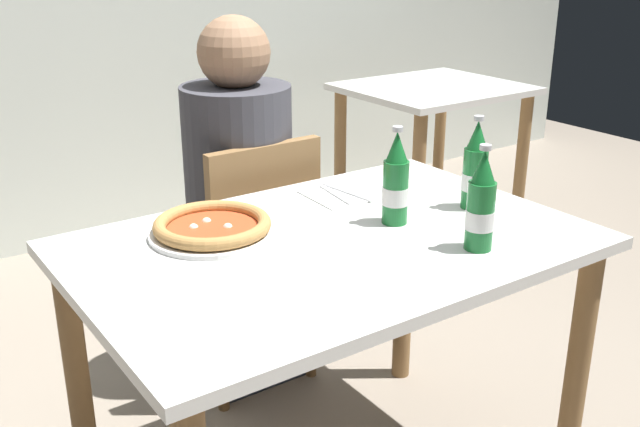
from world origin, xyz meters
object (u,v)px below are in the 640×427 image
object	(u,v)px
pizza_margherita_near	(212,227)
beer_bottle_left	(397,184)
chair_behind_table	(249,249)
dining_table_main	(332,283)
diner_seated	(240,214)
dining_table_background	(432,118)
beer_bottle_right	(475,170)
napkin_with_cutlery	(341,194)
beer_bottle_center	(481,206)

from	to	relation	value
pizza_margherita_near	beer_bottle_left	world-z (taller)	beer_bottle_left
chair_behind_table	dining_table_main	bearing A→B (deg)	79.16
diner_seated	beer_bottle_left	distance (m)	0.72
diner_seated	dining_table_background	xyz separation A→B (m)	(1.40, 0.62, 0.01)
beer_bottle_right	napkin_with_cutlery	bearing A→B (deg)	129.78
dining_table_background	beer_bottle_left	xyz separation A→B (m)	(-1.32, -1.28, 0.26)
diner_seated	dining_table_background	size ratio (longest dim) A/B	1.51
chair_behind_table	pizza_margherita_near	xyz separation A→B (m)	(-0.33, -0.43, 0.29)
beer_bottle_center	napkin_with_cutlery	distance (m)	0.49
chair_behind_table	beer_bottle_center	distance (m)	0.93
dining_table_background	beer_bottle_center	xyz separation A→B (m)	(-1.27, -1.51, 0.26)
chair_behind_table	beer_bottle_left	xyz separation A→B (m)	(0.08, -0.61, 0.37)
diner_seated	napkin_with_cutlery	xyz separation A→B (m)	(0.09, -0.42, 0.17)
beer_bottle_left	chair_behind_table	bearing A→B (deg)	97.49
chair_behind_table	beer_bottle_center	bearing A→B (deg)	98.37
chair_behind_table	beer_bottle_right	distance (m)	0.81
beer_bottle_center	napkin_with_cutlery	size ratio (longest dim) A/B	1.30
diner_seated	beer_bottle_center	xyz separation A→B (m)	(0.13, -0.90, 0.27)
napkin_with_cutlery	pizza_margherita_near	bearing A→B (deg)	-172.33
pizza_margherita_near	beer_bottle_right	size ratio (longest dim) A/B	1.24
dining_table_main	diner_seated	size ratio (longest dim) A/B	0.99
dining_table_main	napkin_with_cutlery	world-z (taller)	napkin_with_cutlery
dining_table_main	beer_bottle_right	distance (m)	0.49
pizza_margherita_near	beer_bottle_right	distance (m)	0.69
napkin_with_cutlery	beer_bottle_center	bearing A→B (deg)	-85.48
dining_table_background	beer_bottle_left	distance (m)	1.86
dining_table_main	beer_bottle_left	distance (m)	0.29
diner_seated	pizza_margherita_near	distance (m)	0.61
chair_behind_table	dining_table_background	bearing A→B (deg)	-155.06
dining_table_main	beer_bottle_right	size ratio (longest dim) A/B	4.86
pizza_margherita_near	beer_bottle_left	bearing A→B (deg)	-24.43
dining_table_main	pizza_margherita_near	distance (m)	0.32
dining_table_background	beer_bottle_center	distance (m)	1.99
dining_table_main	napkin_with_cutlery	distance (m)	0.34
diner_seated	napkin_with_cutlery	distance (m)	0.46
chair_behind_table	napkin_with_cutlery	distance (m)	0.47
chair_behind_table	beer_bottle_center	world-z (taller)	beer_bottle_center
beer_bottle_center	beer_bottle_right	distance (m)	0.28
chair_behind_table	pizza_margherita_near	distance (m)	0.61
chair_behind_table	diner_seated	xyz separation A→B (m)	(-0.00, 0.05, 0.10)
beer_bottle_left	beer_bottle_right	size ratio (longest dim) A/B	1.00
diner_seated	dining_table_background	distance (m)	1.53
beer_bottle_right	dining_table_background	bearing A→B (deg)	50.45
dining_table_background	beer_bottle_right	bearing A→B (deg)	-129.55
dining_table_main	beer_bottle_center	distance (m)	0.40
pizza_margherita_near	diner_seated	bearing A→B (deg)	55.14
beer_bottle_center	beer_bottle_left	bearing A→B (deg)	102.37
diner_seated	dining_table_main	bearing A→B (deg)	-99.55
chair_behind_table	diner_seated	world-z (taller)	diner_seated
pizza_margherita_near	beer_bottle_left	xyz separation A→B (m)	(0.41, -0.19, 0.08)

